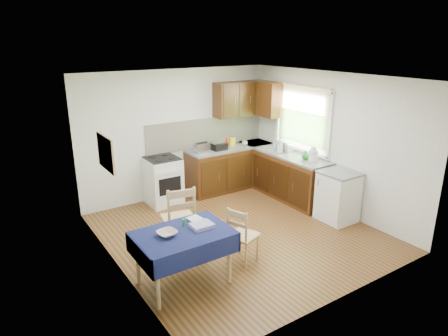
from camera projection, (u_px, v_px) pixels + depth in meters
floor at (239, 232)px, 6.57m from camera, size 4.20×4.20×0.00m
ceiling at (241, 78)px, 5.79m from camera, size 4.00×4.20×0.02m
wall_back at (178, 134)px, 7.84m from camera, size 4.00×0.02×2.50m
wall_front at (348, 205)px, 4.51m from camera, size 4.00×0.02×2.50m
wall_left at (114, 185)px, 5.13m from camera, size 0.02×4.20×2.50m
wall_right at (330, 142)px, 7.22m from camera, size 0.02×4.20×2.50m
base_cabinets at (258, 173)px, 8.14m from camera, size 1.90×2.30×0.86m
worktop_back at (230, 148)px, 8.27m from camera, size 1.90×0.60×0.04m
worktop_right at (292, 156)px, 7.70m from camera, size 0.60×1.70×0.04m
worktop_corner at (255, 143)px, 8.61m from camera, size 0.60×0.60×0.04m
splashback at (207, 132)px, 8.19m from camera, size 2.70×0.02×0.60m
upper_cabinets at (250, 99)px, 8.22m from camera, size 1.20×0.85×0.70m
stove at (163, 181)px, 7.59m from camera, size 0.60×0.61×0.92m
window at (303, 114)px, 7.64m from camera, size 0.04×1.48×1.26m
fridge at (338, 197)px, 6.88m from camera, size 0.58×0.60×0.89m
corkboard at (106, 153)px, 5.28m from camera, size 0.04×0.62×0.47m
dining_table at (183, 240)px, 5.03m from camera, size 1.21×0.82×0.73m
chair_far at (180, 217)px, 5.84m from camera, size 0.55×0.55×1.05m
chair_near at (242, 234)px, 5.57m from camera, size 0.48×0.48×0.84m
toaster at (202, 148)px, 7.80m from camera, size 0.29×0.18×0.22m
sandwich_press at (219, 146)px, 8.03m from camera, size 0.29×0.25×0.17m
sauce_bottle at (227, 144)px, 8.08m from camera, size 0.05×0.05×0.22m
yellow_packet at (232, 142)px, 8.33m from camera, size 0.14×0.10×0.17m
dish_rack at (281, 150)px, 7.94m from camera, size 0.45×0.34×0.21m
kettle at (313, 155)px, 7.26m from camera, size 0.17×0.17×0.28m
cup at (245, 143)px, 8.37m from camera, size 0.12×0.12×0.09m
soap_bottle_a at (280, 145)px, 7.78m from camera, size 0.16×0.16×0.31m
soap_bottle_b at (279, 147)px, 7.88m from camera, size 0.13×0.13×0.20m
soap_bottle_c at (305, 155)px, 7.36m from camera, size 0.19×0.19×0.17m
plate_bowl at (167, 233)px, 4.91m from camera, size 0.26×0.26×0.06m
book at (190, 221)px, 5.28m from camera, size 0.20×0.26×0.02m
spice_jar at (184, 222)px, 5.17m from camera, size 0.04×0.04×0.09m
tea_towel at (202, 225)px, 5.13m from camera, size 0.28×0.22×0.05m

